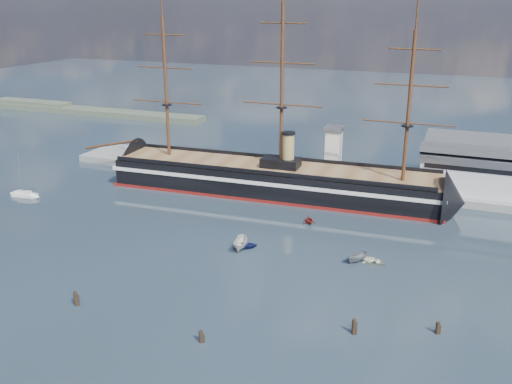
% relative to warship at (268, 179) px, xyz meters
% --- Properties ---
extents(ground, '(600.00, 600.00, 0.00)m').
position_rel_warship_xyz_m(ground, '(11.74, -20.00, -4.04)').
color(ground, '#212B33').
rests_on(ground, ground).
extents(quay, '(180.00, 18.00, 2.00)m').
position_rel_warship_xyz_m(quay, '(21.74, 16.00, -4.04)').
color(quay, slate).
rests_on(quay, ground).
extents(quay_tower, '(5.00, 5.00, 15.00)m').
position_rel_warship_xyz_m(quay_tower, '(14.74, 13.00, 5.72)').
color(quay_tower, silver).
rests_on(quay_tower, ground).
extents(shoreline, '(120.00, 10.00, 4.00)m').
position_rel_warship_xyz_m(shoreline, '(-127.49, 75.00, -2.59)').
color(shoreline, '#3F4C38').
rests_on(shoreline, ground).
extents(warship, '(113.24, 20.35, 53.94)m').
position_rel_warship_xyz_m(warship, '(0.00, 0.00, 0.00)').
color(warship, black).
rests_on(warship, ground).
extents(sailboat, '(7.30, 2.96, 11.35)m').
position_rel_warship_xyz_m(sailboat, '(-59.54, -27.03, -3.32)').
color(sailboat, silver).
rests_on(sailboat, ground).
extents(motorboat_a, '(8.00, 4.08, 3.05)m').
position_rel_warship_xyz_m(motorboat_a, '(7.68, -36.82, -4.04)').
color(motorboat_a, silver).
rests_on(motorboat_a, ground).
extents(motorboat_b, '(2.67, 3.37, 1.48)m').
position_rel_warship_xyz_m(motorboat_b, '(8.43, -35.69, -4.04)').
color(motorboat_b, navy).
rests_on(motorboat_b, ground).
extents(motorboat_c, '(6.18, 5.11, 2.39)m').
position_rel_warship_xyz_m(motorboat_c, '(32.04, -33.90, -4.04)').
color(motorboat_c, slate).
rests_on(motorboat_c, ground).
extents(motorboat_d, '(6.09, 5.57, 2.12)m').
position_rel_warship_xyz_m(motorboat_d, '(16.99, -17.28, -4.04)').
color(motorboat_d, maroon).
rests_on(motorboat_d, ground).
extents(motorboat_e, '(1.93, 3.37, 1.48)m').
position_rel_warship_xyz_m(motorboat_e, '(35.22, -33.07, -4.04)').
color(motorboat_e, beige).
rests_on(motorboat_e, ground).
extents(piling_near_left, '(0.64, 0.64, 3.33)m').
position_rel_warship_xyz_m(piling_near_left, '(-9.76, -68.73, -4.04)').
color(piling_near_left, black).
rests_on(piling_near_left, ground).
extents(piling_near_mid, '(0.64, 0.64, 2.77)m').
position_rel_warship_xyz_m(piling_near_mid, '(15.49, -70.79, -4.04)').
color(piling_near_mid, black).
rests_on(piling_near_mid, ground).
extents(piling_near_right, '(0.64, 0.64, 3.43)m').
position_rel_warship_xyz_m(piling_near_right, '(36.97, -59.80, -4.04)').
color(piling_near_right, black).
rests_on(piling_near_right, ground).
extents(piling_far_right, '(0.64, 0.64, 2.80)m').
position_rel_warship_xyz_m(piling_far_right, '(49.33, -54.76, -4.04)').
color(piling_far_right, black).
rests_on(piling_far_right, ground).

